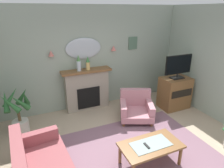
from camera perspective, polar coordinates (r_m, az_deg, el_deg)
floor at (r=3.99m, az=7.89°, el=-22.34°), size 6.22×6.22×0.10m
wall_back at (r=5.47m, az=-5.94°, el=7.60°), size 6.22×0.10×2.81m
patterned_rug at (r=4.07m, az=6.39°, el=-20.05°), size 3.20×2.40×0.01m
fireplace at (r=5.47m, az=-7.35°, el=-1.70°), size 1.36×0.36×1.16m
mantel_vase_centre at (r=5.13m, az=-9.82°, el=6.02°), size 0.11×0.11×0.43m
mantel_vase_right at (r=5.20m, az=-7.12°, el=6.11°), size 0.11×0.11×0.37m
wall_mirror at (r=5.27m, az=-8.38°, el=10.36°), size 0.96×0.06×0.56m
wall_sconce_left at (r=5.07m, az=-17.56°, el=8.62°), size 0.14×0.14×0.14m
wall_sconce_right at (r=5.51m, az=0.46°, el=10.53°), size 0.14×0.14×0.14m
framed_picture at (r=5.84m, az=6.18°, el=11.91°), size 0.28×0.03×0.36m
coffee_table at (r=3.70m, az=11.32°, el=-17.72°), size 1.10×0.60×0.45m
tv_remote at (r=3.60m, az=10.20°, el=-17.52°), size 0.04×0.16×0.02m
armchair_near_fireplace at (r=5.10m, az=7.09°, el=-6.75°), size 1.06×1.07×0.71m
tv_cabinet at (r=5.81m, az=17.95°, el=-2.46°), size 0.80×0.57×0.90m
tv_flatscreen at (r=5.54m, az=19.01°, el=5.02°), size 0.84×0.24×0.65m
potted_plant_tall_palm at (r=4.84m, az=-25.96°, el=-7.34°), size 0.65×0.68×1.08m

